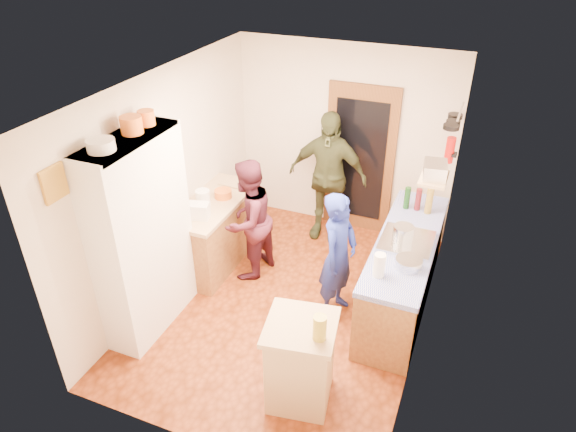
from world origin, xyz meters
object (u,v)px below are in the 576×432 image
Objects in this scene: person_hob at (340,258)px; person_left at (252,219)px; person_back at (328,177)px; hutch_body at (143,237)px; right_counter_base at (403,274)px; island_base at (300,364)px.

person_hob is 1.26m from person_left.
person_hob is 1.65m from person_back.
hutch_body reaches higher than person_hob.
hutch_body is 1.42m from person_left.
person_back reaches higher than right_counter_base.
person_left is 1.32m from person_back.
island_base is at bearing -109.46° from right_counter_base.
person_back reaches higher than island_base.
person_back is at bearing 62.83° from hutch_body.
person_hob reaches higher than island_base.
right_counter_base is 1.42× the size of person_left.
island_base is 0.56× the size of person_left.
person_back is (1.23, 2.39, -0.19)m from hutch_body.
person_left reaches higher than person_hob.
person_hob is at bearing 25.24° from hutch_body.
person_left is at bearing -177.38° from right_counter_base.
island_base is (1.90, -0.41, -0.67)m from hutch_body.
person_hob is 0.83× the size of person_back.
person_back is (0.58, 1.18, 0.14)m from person_left.
person_left is at bearing 127.52° from island_base.
island_base is 0.57× the size of person_hob.
island_base is 1.33m from person_hob.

